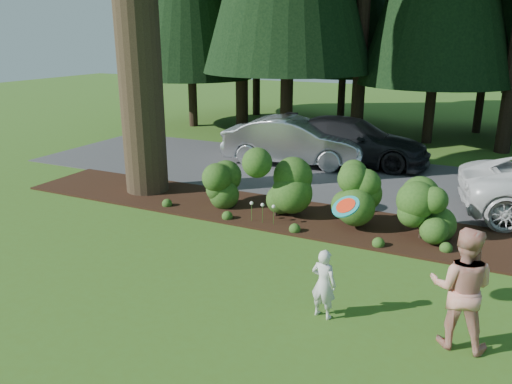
% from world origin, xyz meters
% --- Properties ---
extents(ground, '(80.00, 80.00, 0.00)m').
position_xyz_m(ground, '(0.00, 0.00, 0.00)').
color(ground, '#3B5F1B').
rests_on(ground, ground).
extents(mulch_bed, '(16.00, 2.50, 0.05)m').
position_xyz_m(mulch_bed, '(0.00, 3.25, 0.03)').
color(mulch_bed, black).
rests_on(mulch_bed, ground).
extents(driveway, '(22.00, 6.00, 0.03)m').
position_xyz_m(driveway, '(0.00, 7.50, 0.01)').
color(driveway, '#38383A').
rests_on(driveway, ground).
extents(shrub_row, '(6.53, 1.60, 1.61)m').
position_xyz_m(shrub_row, '(0.77, 3.14, 0.81)').
color(shrub_row, '#244A16').
rests_on(shrub_row, ground).
extents(lily_cluster, '(0.69, 0.09, 0.57)m').
position_xyz_m(lily_cluster, '(-0.30, 2.40, 0.50)').
color(lily_cluster, '#244A16').
rests_on(lily_cluster, ground).
extents(car_silver_wagon, '(5.24, 2.37, 1.67)m').
position_xyz_m(car_silver_wagon, '(-1.83, 8.36, 0.86)').
color(car_silver_wagon, '#B4B4B9').
rests_on(car_silver_wagon, driveway).
extents(car_dark_suv, '(5.63, 2.29, 1.63)m').
position_xyz_m(car_dark_suv, '(-0.04, 9.39, 0.85)').
color(car_dark_suv, black).
rests_on(car_dark_suv, driveway).
extents(child, '(0.49, 0.36, 1.22)m').
position_xyz_m(child, '(2.41, -1.01, 0.61)').
color(child, silver).
rests_on(child, ground).
extents(adult, '(0.94, 0.73, 1.92)m').
position_xyz_m(adult, '(4.49, -0.89, 0.96)').
color(adult, red).
rests_on(adult, ground).
extents(frisbee, '(0.50, 0.41, 0.37)m').
position_xyz_m(frisbee, '(2.69, -0.95, 1.98)').
color(frisbee, teal).
rests_on(frisbee, ground).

